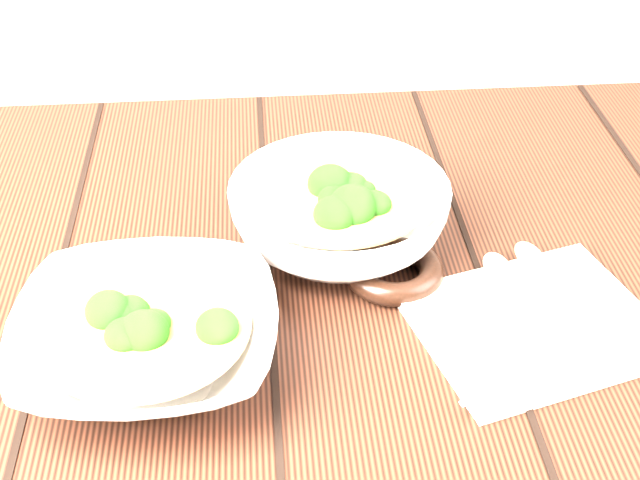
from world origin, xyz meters
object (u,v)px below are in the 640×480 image
Objects in this scene: table at (294,387)px; soup_bowl_front at (146,338)px; soup_bowl_back at (339,213)px; napkin at (535,325)px; trivet at (394,271)px.

soup_bowl_front is (-0.12, -0.08, 0.15)m from table.
soup_bowl_back reaches higher than soup_bowl_front.
napkin reaches higher than table.
trivet reaches higher than napkin.
soup_bowl_back is 2.30× the size of trivet.
soup_bowl_back reaches higher than table.
trivet is at bearing -53.97° from soup_bowl_back.
table is 5.57× the size of soup_bowl_back.
napkin is (0.21, -0.06, 0.13)m from table.
napkin is at bearing -34.55° from trivet.
soup_bowl_front is 0.24m from trivet.
trivet is at bearing 23.08° from soup_bowl_front.
napkin is (0.11, -0.08, -0.01)m from trivet.
soup_bowl_back is at bearing 122.29° from napkin.
soup_bowl_front is 1.12× the size of napkin.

